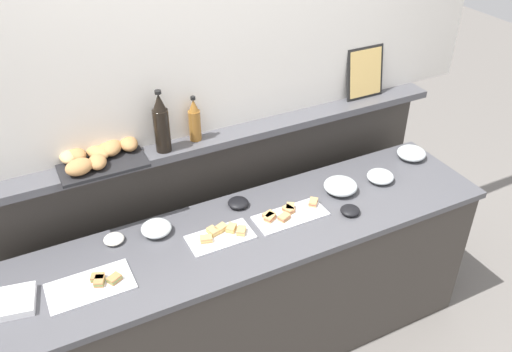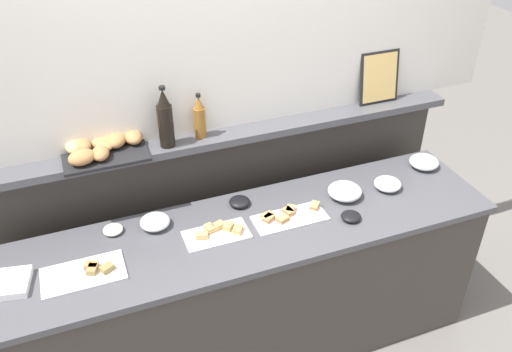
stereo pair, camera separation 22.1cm
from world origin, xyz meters
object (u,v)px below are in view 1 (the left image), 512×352
object	(u,v)px
sandwich_platter_front	(93,285)
framed_picture	(365,73)
glass_bowl_large	(340,186)
condiment_bowl_teal	(114,239)
napkin_stack	(13,302)
bread_basket	(95,155)
condiment_bowl_dark	(350,210)
vinegar_bottle_amber	(195,121)
condiment_bowl_red	(238,203)
glass_bowl_extra	(411,154)
wine_bottle_dark	(161,124)
sandwich_platter_rear	(289,214)
glass_bowl_medium	(156,229)
glass_bowl_small	(380,177)
sandwich_platter_side	(221,235)

from	to	relation	value
sandwich_platter_front	framed_picture	bearing A→B (deg)	15.73
glass_bowl_large	condiment_bowl_teal	distance (m)	1.19
napkin_stack	bread_basket	xyz separation A→B (m)	(0.49, 0.43, 0.33)
condiment_bowl_dark	vinegar_bottle_amber	distance (m)	0.90
framed_picture	glass_bowl_large	bearing A→B (deg)	-135.23
glass_bowl_large	condiment_bowl_red	bearing A→B (deg)	166.28
condiment_bowl_teal	framed_picture	xyz separation A→B (m)	(1.56, 0.24, 0.44)
condiment_bowl_dark	condiment_bowl_teal	bearing A→B (deg)	163.97
glass_bowl_extra	wine_bottle_dark	size ratio (longest dim) A/B	0.53
sandwich_platter_front	vinegar_bottle_amber	size ratio (longest dim) A/B	1.52
glass_bowl_large	napkin_stack	bearing A→B (deg)	-177.79
glass_bowl_extra	wine_bottle_dark	world-z (taller)	wine_bottle_dark
sandwich_platter_rear	glass_bowl_medium	world-z (taller)	glass_bowl_medium
glass_bowl_large	vinegar_bottle_amber	world-z (taller)	vinegar_bottle_amber
glass_bowl_extra	glass_bowl_small	bearing A→B (deg)	-160.59
sandwich_platter_rear	sandwich_platter_side	bearing A→B (deg)	179.17
glass_bowl_small	condiment_bowl_dark	size ratio (longest dim) A/B	1.47
glass_bowl_large	condiment_bowl_red	world-z (taller)	glass_bowl_large
sandwich_platter_rear	vinegar_bottle_amber	bearing A→B (deg)	127.00
sandwich_platter_side	sandwich_platter_rear	world-z (taller)	same
condiment_bowl_red	napkin_stack	xyz separation A→B (m)	(-1.11, -0.19, -0.00)
vinegar_bottle_amber	condiment_bowl_red	bearing A→B (deg)	-60.74
condiment_bowl_teal	wine_bottle_dark	world-z (taller)	wine_bottle_dark
glass_bowl_extra	condiment_bowl_red	distance (m)	1.10
vinegar_bottle_amber	sandwich_platter_side	bearing A→B (deg)	-97.40
condiment_bowl_dark	condiment_bowl_teal	distance (m)	1.16
glass_bowl_large	glass_bowl_small	size ratio (longest dim) A/B	1.22
sandwich_platter_rear	wine_bottle_dark	xyz separation A→B (m)	(-0.49, 0.39, 0.44)
napkin_stack	sandwich_platter_rear	bearing A→B (deg)	0.08
sandwich_platter_rear	condiment_bowl_red	xyz separation A→B (m)	(-0.19, 0.19, 0.01)
glass_bowl_medium	vinegar_bottle_amber	size ratio (longest dim) A/B	0.62
glass_bowl_medium	glass_bowl_extra	distance (m)	1.54
glass_bowl_small	condiment_bowl_dark	bearing A→B (deg)	-152.45
sandwich_platter_front	sandwich_platter_side	bearing A→B (deg)	4.39
wine_bottle_dark	condiment_bowl_dark	bearing A→B (deg)	-33.05
condiment_bowl_dark	napkin_stack	xyz separation A→B (m)	(-1.58, 0.12, -0.00)
glass_bowl_small	framed_picture	world-z (taller)	framed_picture
glass_bowl_medium	framed_picture	distance (m)	1.45
wine_bottle_dark	bread_basket	xyz separation A→B (m)	(-0.32, 0.04, -0.10)
sandwich_platter_side	glass_bowl_large	world-z (taller)	glass_bowl_large
sandwich_platter_side	napkin_stack	bearing A→B (deg)	-179.56
sandwich_platter_front	wine_bottle_dark	xyz separation A→B (m)	(0.49, 0.43, 0.45)
sandwich_platter_side	napkin_stack	world-z (taller)	sandwich_platter_side
condiment_bowl_dark	wine_bottle_dark	world-z (taller)	wine_bottle_dark
glass_bowl_medium	napkin_stack	world-z (taller)	glass_bowl_medium
condiment_bowl_red	glass_bowl_small	bearing A→B (deg)	-10.55
napkin_stack	bread_basket	bearing A→B (deg)	41.26
glass_bowl_medium	condiment_bowl_red	size ratio (longest dim) A/B	1.36
bread_basket	framed_picture	world-z (taller)	framed_picture
condiment_bowl_dark	wine_bottle_dark	size ratio (longest dim) A/B	0.31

